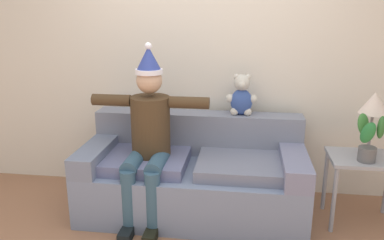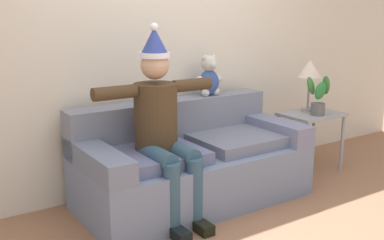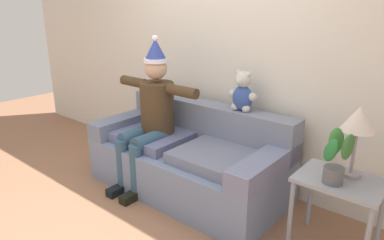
# 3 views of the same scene
# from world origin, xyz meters

# --- Properties ---
(back_wall) EXTENTS (7.00, 0.10, 2.70)m
(back_wall) POSITION_xyz_m (0.00, 1.55, 1.35)
(back_wall) COLOR silver
(back_wall) RESTS_ON ground_plane
(couch) EXTENTS (1.95, 0.93, 0.84)m
(couch) POSITION_xyz_m (0.00, 1.00, 0.33)
(couch) COLOR slate
(couch) RESTS_ON ground_plane
(person_seated) EXTENTS (1.02, 0.77, 1.52)m
(person_seated) POSITION_xyz_m (-0.37, 0.84, 0.77)
(person_seated) COLOR #42301D
(person_seated) RESTS_ON ground_plane
(teddy_bear) EXTENTS (0.29, 0.17, 0.38)m
(teddy_bear) POSITION_xyz_m (0.40, 1.30, 1.01)
(teddy_bear) COLOR #314C96
(teddy_bear) RESTS_ON couch
(side_table) EXTENTS (0.59, 0.45, 0.60)m
(side_table) POSITION_xyz_m (1.45, 0.97, 0.51)
(side_table) COLOR #9095A1
(side_table) RESTS_ON ground_plane
(table_lamp) EXTENTS (0.24, 0.24, 0.53)m
(table_lamp) POSITION_xyz_m (1.49, 1.06, 1.02)
(table_lamp) COLOR gray
(table_lamp) RESTS_ON side_table
(potted_plant) EXTENTS (0.23, 0.25, 0.39)m
(potted_plant) POSITION_xyz_m (1.43, 0.87, 0.79)
(potted_plant) COLOR #56575A
(potted_plant) RESTS_ON side_table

